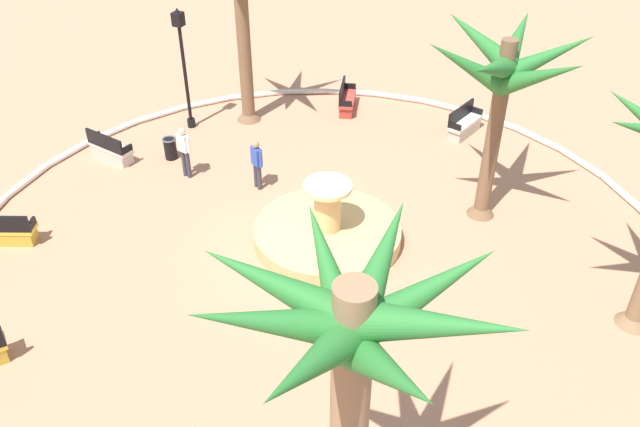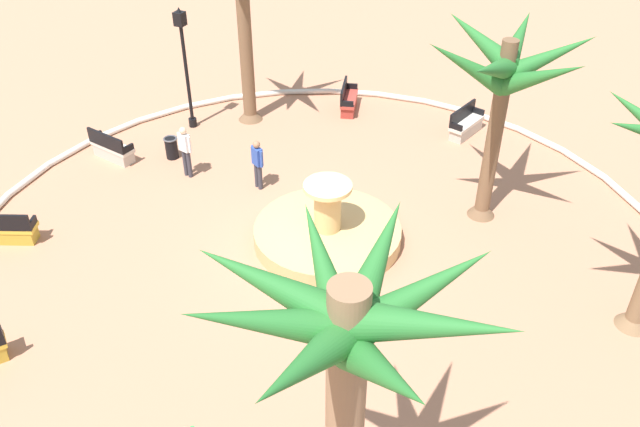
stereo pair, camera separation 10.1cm
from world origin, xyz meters
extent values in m
plane|color=tan|center=(0.00, 0.00, 0.00)|extent=(80.00, 80.00, 0.00)
torus|color=silver|center=(0.00, 0.00, 0.10)|extent=(19.14, 19.14, 0.20)
cylinder|color=tan|center=(-0.28, 0.18, 0.23)|extent=(3.98, 3.98, 0.45)
cylinder|color=#236093|center=(-0.28, 0.18, 0.19)|extent=(3.50, 3.50, 0.34)
cylinder|color=tan|center=(-0.28, 0.18, 1.08)|extent=(0.72, 0.72, 1.25)
cylinder|color=#E0B370|center=(-0.28, 0.18, 1.76)|extent=(1.27, 1.27, 0.12)
cylinder|color=brown|center=(-3.26, 3.67, 2.60)|extent=(0.41, 0.41, 5.20)
cone|color=brown|center=(-3.26, 3.67, 0.25)|extent=(0.78, 0.78, 0.50)
cone|color=#28702D|center=(-2.15, 3.52, 4.84)|extent=(2.47, 0.88, 1.26)
cone|color=#28702D|center=(-2.81, 4.59, 4.60)|extent=(1.52, 2.33, 1.67)
cone|color=#28702D|center=(-3.83, 4.60, 4.74)|extent=(1.73, 2.33, 1.44)
cone|color=#28702D|center=(-4.40, 3.68, 4.88)|extent=(2.43, 0.59, 1.17)
cone|color=#28702D|center=(-3.91, 2.73, 4.89)|extent=(1.83, 2.32, 1.15)
cone|color=#28702D|center=(-2.73, 2.81, 4.59)|extent=(1.70, 2.26, 1.69)
cone|color=brown|center=(-0.38, 7.93, 0.25)|extent=(0.79, 0.79, 0.50)
cylinder|color=brown|center=(-5.60, -5.29, 2.98)|extent=(0.46, 0.46, 5.96)
cone|color=brown|center=(-5.60, -5.29, 0.25)|extent=(0.87, 0.87, 0.50)
cone|color=#28702D|center=(8.30, 3.82, 5.58)|extent=(2.14, 0.75, 1.26)
cone|color=#28702D|center=(7.96, 4.56, 5.46)|extent=(1.81, 1.88, 1.48)
cone|color=#28702D|center=(7.28, 4.89, 5.69)|extent=(0.71, 2.15, 1.07)
cone|color=#28702D|center=(6.68, 4.57, 5.57)|extent=(1.89, 1.87, 1.28)
cone|color=#28702D|center=(6.41, 3.88, 5.58)|extent=(2.11, 0.62, 1.27)
cone|color=#28702D|center=(6.71, 3.31, 5.44)|extent=(1.87, 1.80, 1.51)
cone|color=#28702D|center=(7.43, 2.93, 5.68)|extent=(0.72, 2.15, 1.09)
cone|color=#28702D|center=(7.95, 3.16, 5.61)|extent=(1.74, 2.00, 1.21)
cube|color=beige|center=(-1.31, -7.92, 0.45)|extent=(0.76, 1.66, 0.12)
cube|color=black|center=(-1.11, -7.95, 0.75)|extent=(0.34, 1.59, 0.50)
cube|color=#B6ADA0|center=(-1.31, -7.92, 0.20)|extent=(0.69, 1.53, 0.39)
cube|color=black|center=(-1.44, -8.66, 0.59)|extent=(0.46, 0.15, 0.24)
cube|color=black|center=(-1.19, -7.18, 0.59)|extent=(0.46, 0.15, 0.24)
cube|color=black|center=(6.42, -4.53, 0.59)|extent=(0.32, 0.41, 0.24)
cube|color=beige|center=(-7.74, 2.03, 0.45)|extent=(1.67, 0.89, 0.12)
cube|color=black|center=(-7.80, 1.83, 0.75)|extent=(1.57, 0.48, 0.50)
cube|color=#B6ADA0|center=(-7.74, 2.03, 0.20)|extent=(1.54, 0.82, 0.39)
cube|color=black|center=(-8.47, 2.22, 0.59)|extent=(0.19, 0.46, 0.24)
cube|color=black|center=(-7.02, 1.84, 0.59)|extent=(0.19, 0.46, 0.24)
cube|color=#B73D33|center=(-7.78, -2.36, 0.45)|extent=(1.68, 0.94, 0.12)
cube|color=black|center=(-7.72, -2.56, 0.75)|extent=(1.55, 0.54, 0.50)
cube|color=#9C342B|center=(-7.78, -2.36, 0.20)|extent=(1.54, 0.87, 0.39)
cube|color=black|center=(-8.50, -2.58, 0.59)|extent=(0.21, 0.45, 0.24)
cube|color=black|center=(-7.06, -2.14, 0.59)|extent=(0.21, 0.45, 0.24)
cube|color=gold|center=(3.37, -7.65, 0.45)|extent=(1.10, 1.67, 0.12)
cube|color=gold|center=(3.37, -7.65, 0.20)|extent=(1.01, 1.53, 0.39)
cube|color=black|center=(3.06, -6.96, 0.59)|extent=(0.44, 0.25, 0.24)
cylinder|color=black|center=(-4.27, -6.86, 1.82)|extent=(0.12, 0.12, 3.64)
cylinder|color=black|center=(-4.27, -6.86, 0.15)|extent=(0.28, 0.28, 0.30)
cube|color=black|center=(-4.27, -6.86, 3.86)|extent=(0.32, 0.32, 0.44)
sphere|color=#F2EDCC|center=(-4.27, -6.86, 3.86)|extent=(0.22, 0.22, 0.22)
cone|color=black|center=(-4.27, -6.86, 4.14)|extent=(0.20, 0.20, 0.18)
cylinder|color=black|center=(-2.17, -6.24, 0.35)|extent=(0.40, 0.40, 0.70)
torus|color=#4C4C51|center=(-2.17, -6.24, 0.70)|extent=(0.46, 0.46, 0.06)
cylinder|color=#33333D|center=(-1.48, -5.22, 0.45)|extent=(0.14, 0.14, 0.91)
cylinder|color=#33333D|center=(-1.44, -5.04, 0.45)|extent=(0.14, 0.14, 0.91)
cube|color=white|center=(-1.46, -5.13, 1.19)|extent=(0.27, 0.38, 0.56)
sphere|color=beige|center=(-1.46, -5.13, 1.59)|extent=(0.22, 0.22, 0.22)
cylinder|color=white|center=(-1.51, -5.35, 1.19)|extent=(0.09, 0.09, 0.53)
cylinder|color=white|center=(-1.41, -4.92, 1.19)|extent=(0.09, 0.09, 0.53)
cylinder|color=#33333D|center=(-1.85, -2.89, 0.41)|extent=(0.14, 0.14, 0.82)
cylinder|color=#33333D|center=(-1.77, -2.73, 0.41)|extent=(0.14, 0.14, 0.82)
cube|color=#2D4CA5|center=(-1.81, -2.81, 1.10)|extent=(0.33, 0.39, 0.56)
sphere|color=#9E7051|center=(-1.81, -2.81, 1.50)|extent=(0.22, 0.22, 0.22)
cylinder|color=#2D4CA5|center=(-1.91, -3.00, 1.10)|extent=(0.09, 0.09, 0.53)
cylinder|color=#2D4CA5|center=(-1.71, -2.61, 1.10)|extent=(0.09, 0.09, 0.53)
camera|label=1|loc=(12.62, 5.89, 11.00)|focal=36.87mm
camera|label=2|loc=(12.58, 5.98, 11.00)|focal=36.87mm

